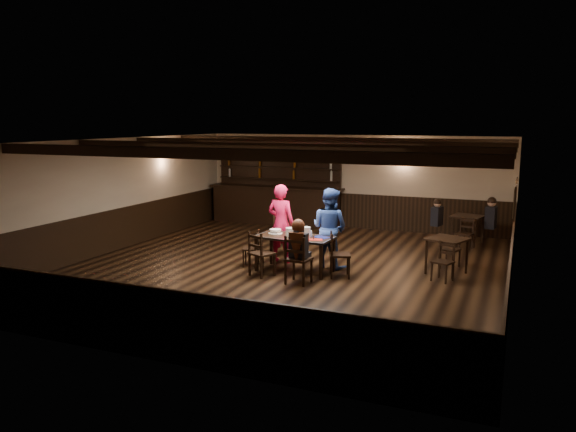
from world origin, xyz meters
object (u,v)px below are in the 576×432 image
at_px(dining_table, 295,240).
at_px(woman_pink, 281,223).
at_px(chair_near_right, 297,256).
at_px(cake, 275,232).
at_px(bar_counter, 276,200).
at_px(chair_near_left, 259,250).
at_px(man_blue, 330,228).

distance_m(dining_table, woman_pink, 0.89).
height_order(chair_near_right, cake, chair_near_right).
bearing_deg(bar_counter, chair_near_right, -62.79).
distance_m(chair_near_left, man_blue, 1.67).
xyz_separation_m(chair_near_right, cake, (-0.87, 0.96, 0.23)).
bearing_deg(dining_table, man_blue, 47.76).
xyz_separation_m(woman_pink, bar_counter, (-2.00, 4.27, -0.15)).
xyz_separation_m(woman_pink, man_blue, (1.14, -0.03, -0.01)).
bearing_deg(cake, man_blue, 26.02).
height_order(dining_table, man_blue, man_blue).
height_order(cake, bar_counter, bar_counter).
bearing_deg(chair_near_left, woman_pink, 92.76).
height_order(chair_near_left, chair_near_right, chair_near_right).
relative_size(chair_near_right, woman_pink, 0.55).
height_order(chair_near_left, cake, chair_near_left).
xyz_separation_m(woman_pink, cake, (0.10, -0.54, -0.08)).
distance_m(man_blue, bar_counter, 5.33).
distance_m(woman_pink, bar_counter, 4.72).
height_order(man_blue, cake, man_blue).
bearing_deg(chair_near_left, cake, 86.84).
distance_m(chair_near_right, man_blue, 1.51).
xyz_separation_m(man_blue, bar_counter, (-3.13, 4.30, -0.13)).
height_order(woman_pink, cake, woman_pink).
height_order(dining_table, bar_counter, bar_counter).
height_order(dining_table, woman_pink, woman_pink).
bearing_deg(chair_near_right, chair_near_left, 165.92).
bearing_deg(chair_near_left, bar_counter, 110.36).
relative_size(chair_near_right, bar_counter, 0.23).
height_order(chair_near_right, man_blue, man_blue).
distance_m(dining_table, chair_near_left, 0.84).
bearing_deg(man_blue, cake, 41.82).
bearing_deg(chair_near_left, dining_table, 50.32).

